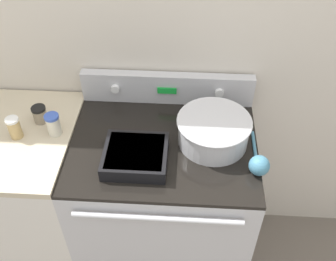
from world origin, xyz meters
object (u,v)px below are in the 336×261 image
object	(u,v)px
ladle	(259,164)
spice_jar_blue_cap	(53,124)
spice_jar_white_cap	(14,128)
casserole_dish	(136,155)
spice_jar_black_cap	(40,114)
mixing_bowl	(214,130)

from	to	relation	value
ladle	spice_jar_blue_cap	world-z (taller)	spice_jar_blue_cap
spice_jar_blue_cap	spice_jar_white_cap	world-z (taller)	same
spice_jar_white_cap	casserole_dish	bearing A→B (deg)	-10.88
spice_jar_blue_cap	spice_jar_black_cap	size ratio (longest dim) A/B	1.29
casserole_dish	spice_jar_white_cap	xyz separation A→B (m)	(-0.53, 0.10, 0.03)
ladle	spice_jar_white_cap	xyz separation A→B (m)	(-1.03, 0.13, 0.02)
casserole_dish	spice_jar_black_cap	bearing A→B (deg)	155.54
spice_jar_black_cap	spice_jar_blue_cap	bearing A→B (deg)	-41.38
ladle	spice_jar_white_cap	bearing A→B (deg)	173.02
casserole_dish	ladle	distance (m)	0.50
casserole_dish	spice_jar_black_cap	xyz separation A→B (m)	(-0.46, 0.21, 0.02)
mixing_bowl	spice_jar_black_cap	size ratio (longest dim) A/B	4.02
ladle	spice_jar_white_cap	distance (m)	1.04
ladle	spice_jar_black_cap	xyz separation A→B (m)	(-0.96, 0.23, 0.01)
mixing_bowl	spice_jar_white_cap	distance (m)	0.85
ladle	spice_jar_white_cap	size ratio (longest dim) A/B	2.67
spice_jar_black_cap	casserole_dish	bearing A→B (deg)	-24.46
mixing_bowl	spice_jar_white_cap	bearing A→B (deg)	-177.81
mixing_bowl	spice_jar_blue_cap	bearing A→B (deg)	-179.81
casserole_dish	spice_jar_black_cap	distance (m)	0.50
casserole_dish	ladle	size ratio (longest dim) A/B	0.96
mixing_bowl	spice_jar_black_cap	bearing A→B (deg)	174.64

